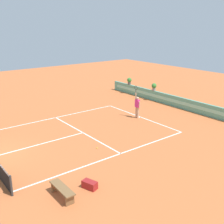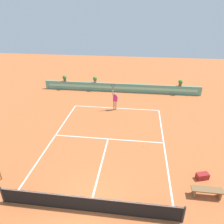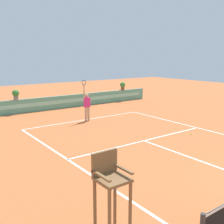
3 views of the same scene
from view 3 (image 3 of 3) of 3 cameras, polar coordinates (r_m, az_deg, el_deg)
ground_plane at (r=12.97m, az=7.97°, el=-6.46°), size 60.00×60.00×0.00m
court_lines at (r=13.46m, az=5.83°, el=-5.70°), size 8.32×11.94×0.01m
back_wall_barrier at (r=21.33m, az=-11.80°, el=1.94°), size 18.00×0.21×1.00m
umpire_chair at (r=5.66m, az=-0.32°, el=-16.38°), size 0.60×0.60×2.14m
tennis_player at (r=16.95m, az=-5.31°, el=1.56°), size 0.62×0.23×2.58m
tennis_ball_near_baseline at (r=14.73m, az=16.30°, el=-4.48°), size 0.07×0.07×0.07m
potted_plant_left at (r=20.16m, az=-19.64°, el=3.58°), size 0.48×0.48×0.72m
potted_plant_far_right at (r=24.64m, az=2.26°, el=5.60°), size 0.48×0.48×0.72m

